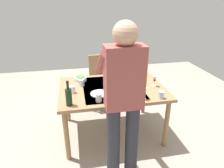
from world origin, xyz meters
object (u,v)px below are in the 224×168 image
object	(u,v)px
wine_bottle	(69,96)
water_cup_far_right	(99,98)
person_server	(123,98)
water_cup_near_left	(82,83)
chair_near	(101,77)
water_cup_far_left	(73,89)
water_cup_near_right	(161,95)
side_bowl_salad	(80,78)
wine_glass_right	(155,79)
dining_table	(112,92)
dinner_plate_near	(100,94)
serving_bowl_pasta	(131,78)
wine_glass_left	(144,91)

from	to	relation	value
wine_bottle	water_cup_far_right	bearing A→B (deg)	-177.02
person_server	water_cup_far_right	distance (m)	0.48
water_cup_near_left	water_cup_far_right	distance (m)	0.53
wine_bottle	chair_near	bearing A→B (deg)	-113.00
chair_near	water_cup_far_left	distance (m)	1.10
water_cup_near_right	side_bowl_salad	distance (m)	1.19
person_server	side_bowl_salad	xyz separation A→B (m)	(0.37, -1.09, -0.20)
water_cup_near_right	side_bowl_salad	xyz separation A→B (m)	(0.93, -0.75, -0.01)
wine_bottle	wine_glass_right	world-z (taller)	wine_bottle
water_cup_far_left	dining_table	bearing A→B (deg)	-172.87
chair_near	person_server	xyz separation A→B (m)	(0.01, 1.65, 0.43)
dining_table	water_cup_near_right	xyz separation A→B (m)	(-0.52, 0.42, 0.12)
water_cup_near_right	dinner_plate_near	distance (m)	0.76
water_cup_near_right	side_bowl_salad	world-z (taller)	water_cup_near_right
wine_bottle	serving_bowl_pasta	world-z (taller)	wine_bottle
person_server	wine_bottle	distance (m)	0.66
water_cup_far_left	wine_glass_right	bearing A→B (deg)	-179.98
person_server	dinner_plate_near	xyz separation A→B (m)	(0.15, -0.59, -0.23)
chair_near	wine_bottle	bearing A→B (deg)	67.00
water_cup_near_left	water_cup_far_right	xyz separation A→B (m)	(-0.17, 0.50, 0.01)
wine_glass_right	side_bowl_salad	xyz separation A→B (m)	(0.98, -0.39, -0.07)
chair_near	wine_glass_right	world-z (taller)	chair_near
person_server	wine_bottle	xyz separation A→B (m)	(0.53, -0.38, -0.12)
water_cup_near_left	person_server	bearing A→B (deg)	111.86
dining_table	water_cup_near_left	size ratio (longest dim) A/B	15.34
wine_bottle	water_cup_far_left	world-z (taller)	wine_bottle
wine_bottle	wine_glass_right	size ratio (longest dim) A/B	1.96
person_server	wine_glass_left	xyz separation A→B (m)	(-0.35, -0.36, -0.13)
water_cup_near_left	side_bowl_salad	world-z (taller)	water_cup_near_left
dinner_plate_near	water_cup_far_right	bearing A→B (deg)	79.89
chair_near	water_cup_far_left	xyz separation A→B (m)	(0.50, 0.95, 0.25)
water_cup_far_right	serving_bowl_pasta	xyz separation A→B (m)	(-0.55, -0.55, -0.02)
wine_glass_left	water_cup_near_left	bearing A→B (deg)	-37.32
water_cup_far_left	side_bowl_salad	distance (m)	0.41
chair_near	water_cup_far_right	world-z (taller)	chair_near
person_server	dining_table	bearing A→B (deg)	-92.97
wine_bottle	dinner_plate_near	distance (m)	0.44
wine_glass_right	water_cup_near_left	xyz separation A→B (m)	(0.98, -0.20, -0.06)
wine_bottle	water_cup_far_right	size ratio (longest dim) A/B	2.89
person_server	water_cup_near_right	world-z (taller)	person_server
wine_glass_right	chair_near	bearing A→B (deg)	-57.43
dining_table	person_server	bearing A→B (deg)	87.03
water_cup_near_left	serving_bowl_pasta	size ratio (longest dim) A/B	0.31
water_cup_near_left	water_cup_far_right	size ratio (longest dim) A/B	0.89
chair_near	wine_bottle	distance (m)	1.41
wine_glass_left	dinner_plate_near	distance (m)	0.56
serving_bowl_pasta	wine_glass_right	bearing A→B (deg)	136.49
wine_glass_right	water_cup_far_left	bearing A→B (deg)	0.02
water_cup_far_right	dinner_plate_near	xyz separation A→B (m)	(-0.04, -0.20, -0.05)
serving_bowl_pasta	side_bowl_salad	world-z (taller)	same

